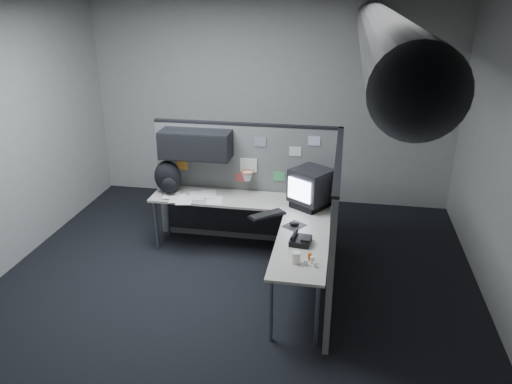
% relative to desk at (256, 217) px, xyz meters
% --- Properties ---
extents(room, '(5.62, 5.62, 3.22)m').
position_rel_desk_xyz_m(room, '(0.41, -0.70, 1.48)').
color(room, black).
rests_on(room, ground).
extents(partition_back, '(2.44, 0.42, 1.63)m').
position_rel_desk_xyz_m(partition_back, '(-0.40, 0.53, 0.38)').
color(partition_back, '#606260').
rests_on(partition_back, ground).
extents(partition_right, '(0.07, 2.23, 1.63)m').
position_rel_desk_xyz_m(partition_right, '(0.95, -0.49, 0.21)').
color(partition_right, '#606260').
rests_on(partition_right, ground).
extents(desk, '(2.31, 2.11, 0.73)m').
position_rel_desk_xyz_m(desk, '(0.00, 0.00, 0.00)').
color(desk, '#ADA59C').
rests_on(desk, ground).
extents(monitor, '(0.58, 0.58, 0.48)m').
position_rel_desk_xyz_m(monitor, '(0.64, 0.18, 0.36)').
color(monitor, black).
rests_on(monitor, desk).
extents(keyboard, '(0.44, 0.42, 0.04)m').
position_rel_desk_xyz_m(keyboard, '(0.17, -0.20, 0.14)').
color(keyboard, black).
rests_on(keyboard, desk).
extents(mouse, '(0.28, 0.30, 0.05)m').
position_rel_desk_xyz_m(mouse, '(0.51, -0.39, 0.13)').
color(mouse, black).
rests_on(mouse, desk).
extents(phone, '(0.23, 0.25, 0.11)m').
position_rel_desk_xyz_m(phone, '(0.61, -0.79, 0.16)').
color(phone, black).
rests_on(phone, desk).
extents(bottles, '(0.12, 0.15, 0.08)m').
position_rel_desk_xyz_m(bottles, '(0.75, -1.18, 0.15)').
color(bottles, silver).
rests_on(bottles, desk).
extents(cup, '(0.11, 0.11, 0.12)m').
position_rel_desk_xyz_m(cup, '(0.61, -1.20, 0.18)').
color(cup, silver).
rests_on(cup, desk).
extents(papers, '(0.83, 0.58, 0.02)m').
position_rel_desk_xyz_m(papers, '(-0.86, 0.18, 0.13)').
color(papers, white).
rests_on(papers, desk).
extents(backpack, '(0.38, 0.34, 0.44)m').
position_rel_desk_xyz_m(backpack, '(-1.21, 0.29, 0.33)').
color(backpack, black).
rests_on(backpack, desk).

